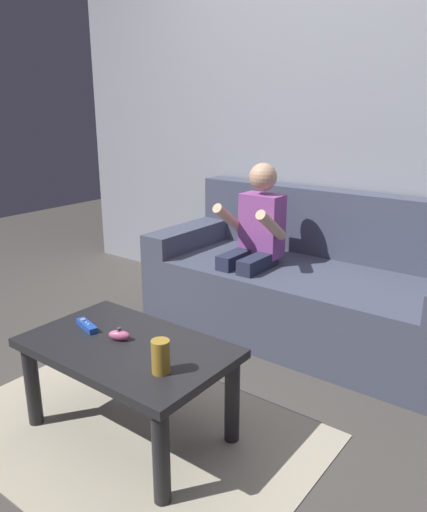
{
  "coord_description": "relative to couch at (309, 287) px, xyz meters",
  "views": [
    {
      "loc": [
        1.32,
        -1.37,
        1.3
      ],
      "look_at": [
        -0.08,
        0.49,
        0.59
      ],
      "focal_mm": 35.05,
      "sensor_mm": 36.0,
      "label": 1
    }
  ],
  "objects": [
    {
      "name": "game_remote_blue_near_edge",
      "position": [
        -0.38,
        -1.29,
        0.13
      ],
      "size": [
        0.14,
        0.07,
        0.03
      ],
      "color": "blue",
      "rests_on": "coffee_table"
    },
    {
      "name": "ground_plane",
      "position": [
        -0.13,
        -1.13,
        -0.28
      ],
      "size": [
        8.33,
        8.33,
        0.0
      ],
      "primitive_type": "plane",
      "color": "#4C4742"
    },
    {
      "name": "coffee_table",
      "position": [
        -0.14,
        -1.29,
        0.05
      ],
      "size": [
        0.82,
        0.51,
        0.4
      ],
      "color": "#232326",
      "rests_on": "ground"
    },
    {
      "name": "couch",
      "position": [
        0.0,
        0.0,
        0.0
      ],
      "size": [
        1.82,
        0.8,
        0.81
      ],
      "color": "#474C60",
      "rests_on": "ground"
    },
    {
      "name": "soda_can",
      "position": [
        0.11,
        -1.37,
        0.18
      ],
      "size": [
        0.07,
        0.07,
        0.12
      ],
      "primitive_type": "cylinder",
      "color": "#B78C2D",
      "rests_on": "coffee_table"
    },
    {
      "name": "wall_back",
      "position": [
        -0.13,
        0.39,
        0.97
      ],
      "size": [
        4.16,
        0.05,
        2.5
      ],
      "primitive_type": "cube",
      "color": "#999EA8",
      "rests_on": "ground"
    },
    {
      "name": "nunchuk_pink",
      "position": [
        -0.19,
        -1.28,
        0.14
      ],
      "size": [
        0.1,
        0.08,
        0.05
      ],
      "color": "pink",
      "rests_on": "coffee_table"
    },
    {
      "name": "person_seated_on_couch",
      "position": [
        -0.28,
        -0.18,
        0.28
      ],
      "size": [
        0.34,
        0.41,
        0.98
      ],
      "color": "#282D47",
      "rests_on": "ground"
    },
    {
      "name": "area_rug",
      "position": [
        -0.14,
        -1.29,
        -0.28
      ],
      "size": [
        1.49,
        1.04,
        0.01
      ],
      "primitive_type": "cube",
      "color": "#BCB299",
      "rests_on": "ground"
    }
  ]
}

